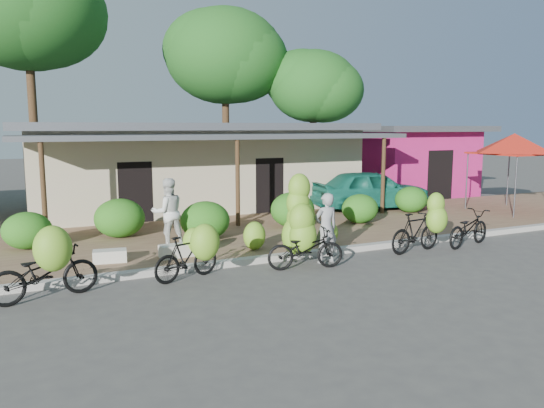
{
  "coord_description": "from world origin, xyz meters",
  "views": [
    {
      "loc": [
        -6.1,
        -9.27,
        3.23
      ],
      "look_at": [
        -0.17,
        3.23,
        1.2
      ],
      "focal_mm": 35.0,
      "sensor_mm": 36.0,
      "label": 1
    }
  ],
  "objects_px": {
    "bike_left": "(191,254)",
    "vendor": "(326,228)",
    "red_canopy": "(514,143)",
    "tree_center_right": "(221,54)",
    "tree_near_right": "(309,84)",
    "sack_far": "(110,256)",
    "bike_center": "(302,232)",
    "sack_near": "(178,250)",
    "tree_far_center": "(21,7)",
    "bystander": "(168,212)",
    "bike_far_right": "(468,228)",
    "bike_far_left": "(46,269)",
    "teal_van": "(371,190)",
    "bike_right": "(420,228)"
  },
  "relations": [
    {
      "from": "bike_right",
      "to": "bystander",
      "type": "bearing_deg",
      "value": 52.92
    },
    {
      "from": "teal_van",
      "to": "sack_far",
      "type": "bearing_deg",
      "value": 118.86
    },
    {
      "from": "tree_center_right",
      "to": "tree_near_right",
      "type": "bearing_deg",
      "value": -26.57
    },
    {
      "from": "bike_left",
      "to": "tree_far_center",
      "type": "bearing_deg",
      "value": -8.86
    },
    {
      "from": "tree_near_right",
      "to": "bike_far_right",
      "type": "xyz_separation_m",
      "value": [
        -2.56,
        -13.43,
        -4.85
      ]
    },
    {
      "from": "tree_far_center",
      "to": "bike_far_left",
      "type": "distance_m",
      "value": 16.79
    },
    {
      "from": "bike_left",
      "to": "bike_right",
      "type": "xyz_separation_m",
      "value": [
        6.01,
        -0.13,
        0.07
      ]
    },
    {
      "from": "tree_center_right",
      "to": "teal_van",
      "type": "height_order",
      "value": "tree_center_right"
    },
    {
      "from": "sack_far",
      "to": "vendor",
      "type": "height_order",
      "value": "vendor"
    },
    {
      "from": "bike_far_right",
      "to": "teal_van",
      "type": "relative_size",
      "value": 0.45
    },
    {
      "from": "bike_far_right",
      "to": "vendor",
      "type": "relative_size",
      "value": 1.17
    },
    {
      "from": "bike_left",
      "to": "vendor",
      "type": "xyz_separation_m",
      "value": [
        3.35,
        0.12,
        0.25
      ]
    },
    {
      "from": "bike_far_right",
      "to": "bystander",
      "type": "height_order",
      "value": "bystander"
    },
    {
      "from": "tree_center_right",
      "to": "bystander",
      "type": "relative_size",
      "value": 5.1
    },
    {
      "from": "tree_near_right",
      "to": "red_canopy",
      "type": "height_order",
      "value": "tree_near_right"
    },
    {
      "from": "sack_near",
      "to": "tree_far_center",
      "type": "bearing_deg",
      "value": 102.31
    },
    {
      "from": "red_canopy",
      "to": "sack_near",
      "type": "height_order",
      "value": "red_canopy"
    },
    {
      "from": "tree_center_right",
      "to": "vendor",
      "type": "xyz_separation_m",
      "value": [
        -2.96,
        -15.27,
        -5.99
      ]
    },
    {
      "from": "tree_center_right",
      "to": "bike_center",
      "type": "height_order",
      "value": "tree_center_right"
    },
    {
      "from": "bike_far_right",
      "to": "bike_center",
      "type": "bearing_deg",
      "value": 72.89
    },
    {
      "from": "red_canopy",
      "to": "bike_left",
      "type": "distance_m",
      "value": 13.8
    },
    {
      "from": "bike_center",
      "to": "sack_near",
      "type": "xyz_separation_m",
      "value": [
        -2.51,
        1.63,
        -0.55
      ]
    },
    {
      "from": "tree_center_right",
      "to": "bike_left",
      "type": "relative_size",
      "value": 5.49
    },
    {
      "from": "vendor",
      "to": "teal_van",
      "type": "height_order",
      "value": "vendor"
    },
    {
      "from": "sack_near",
      "to": "bike_far_left",
      "type": "bearing_deg",
      "value": -148.61
    },
    {
      "from": "tree_near_right",
      "to": "bike_right",
      "type": "bearing_deg",
      "value": -107.65
    },
    {
      "from": "bike_far_right",
      "to": "bystander",
      "type": "distance_m",
      "value": 8.08
    },
    {
      "from": "tree_near_right",
      "to": "teal_van",
      "type": "xyz_separation_m",
      "value": [
        -1.57,
        -7.62,
        -4.46
      ]
    },
    {
      "from": "tree_center_right",
      "to": "red_canopy",
      "type": "relative_size",
      "value": 2.6
    },
    {
      "from": "bike_far_left",
      "to": "vendor",
      "type": "distance_m",
      "value": 6.16
    },
    {
      "from": "bike_far_right",
      "to": "bike_left",
      "type": "bearing_deg",
      "value": 74.11
    },
    {
      "from": "tree_far_center",
      "to": "vendor",
      "type": "relative_size",
      "value": 6.33
    },
    {
      "from": "red_canopy",
      "to": "vendor",
      "type": "distance_m",
      "value": 10.55
    },
    {
      "from": "tree_far_center",
      "to": "bike_right",
      "type": "bearing_deg",
      "value": -59.93
    },
    {
      "from": "sack_near",
      "to": "bike_left",
      "type": "bearing_deg",
      "value": -95.98
    },
    {
      "from": "red_canopy",
      "to": "bike_right",
      "type": "height_order",
      "value": "red_canopy"
    },
    {
      "from": "bystander",
      "to": "bike_left",
      "type": "bearing_deg",
      "value": 81.59
    },
    {
      "from": "bystander",
      "to": "teal_van",
      "type": "relative_size",
      "value": 0.4
    },
    {
      "from": "red_canopy",
      "to": "bike_far_right",
      "type": "height_order",
      "value": "red_canopy"
    },
    {
      "from": "sack_near",
      "to": "bystander",
      "type": "height_order",
      "value": "bystander"
    },
    {
      "from": "bike_far_left",
      "to": "bystander",
      "type": "height_order",
      "value": "bystander"
    },
    {
      "from": "tree_near_right",
      "to": "bike_center",
      "type": "distance_m",
      "value": 15.98
    },
    {
      "from": "tree_center_right",
      "to": "bike_far_left",
      "type": "xyz_separation_m",
      "value": [
        -9.12,
        -15.49,
        -6.21
      ]
    },
    {
      "from": "tree_far_center",
      "to": "bike_far_left",
      "type": "bearing_deg",
      "value": -90.45
    },
    {
      "from": "tree_far_center",
      "to": "bystander",
      "type": "height_order",
      "value": "tree_far_center"
    },
    {
      "from": "tree_near_right",
      "to": "sack_near",
      "type": "distance_m",
      "value": 16.25
    },
    {
      "from": "teal_van",
      "to": "tree_near_right",
      "type": "bearing_deg",
      "value": -3.76
    },
    {
      "from": "tree_far_center",
      "to": "sack_near",
      "type": "relative_size",
      "value": 12.5
    },
    {
      "from": "bike_right",
      "to": "vendor",
      "type": "xyz_separation_m",
      "value": [
        -2.66,
        0.25,
        0.18
      ]
    },
    {
      "from": "red_canopy",
      "to": "sack_far",
      "type": "bearing_deg",
      "value": -174.53
    }
  ]
}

